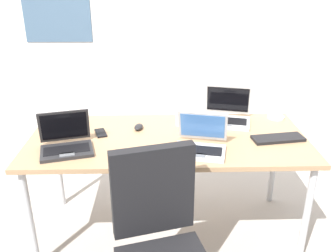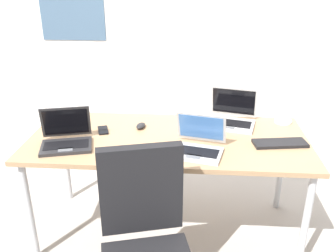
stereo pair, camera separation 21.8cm
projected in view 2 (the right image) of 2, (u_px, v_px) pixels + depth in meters
ground_plane at (168, 229)px, 2.67m from camera, size 12.00×12.00×0.00m
wall_back at (177, 25)px, 3.16m from camera, size 6.00×0.13×2.60m
desk at (168, 145)px, 2.40m from camera, size 1.80×0.80×0.74m
desk_lamp at (288, 98)px, 2.50m from camera, size 0.12×0.18×0.40m
laptop_front_left at (66, 138)px, 2.26m from camera, size 0.36×0.32×0.23m
laptop_far_corner at (197, 145)px, 2.18m from camera, size 0.35×0.34×0.22m
laptop_near_mouse at (231, 117)px, 2.57m from camera, size 0.39×0.35×0.25m
external_keyboard at (280, 143)px, 2.28m from camera, size 0.34×0.17×0.02m
computer_mouse at (141, 126)px, 2.51m from camera, size 0.08×0.11×0.03m
cell_phone at (103, 130)px, 2.47m from camera, size 0.10×0.15×0.01m
book_stack at (68, 122)px, 2.55m from camera, size 0.21×0.17×0.05m
coffee_mug at (184, 120)px, 2.54m from camera, size 0.11×0.08×0.09m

